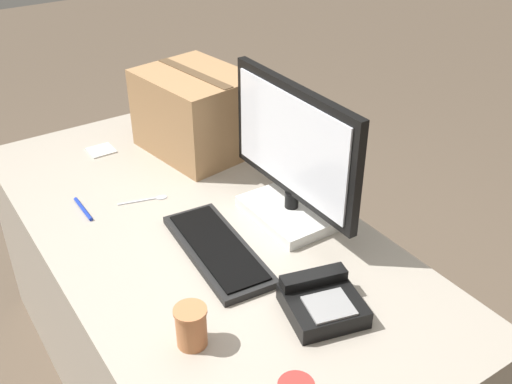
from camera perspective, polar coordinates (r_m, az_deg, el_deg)
The scene contains 9 objects.
office_desk at distance 2.12m, azimuth -5.14°, elevation -11.54°, with size 1.80×0.90×0.76m.
monitor at distance 1.82m, azimuth 3.51°, elevation 2.83°, with size 0.57×0.23×0.44m.
keyboard at distance 1.76m, azimuth -3.69°, elevation -5.45°, with size 0.46×0.21×0.03m.
desk_phone at distance 1.56m, azimuth 6.30°, elevation -10.38°, with size 0.22×0.23×0.08m.
paper_cup_left at distance 1.46m, azimuth -6.19°, elevation -12.60°, with size 0.08×0.08×0.11m.
spoon at distance 2.03m, azimuth -9.92°, elevation -0.65°, with size 0.06×0.16×0.00m.
cardboard_box at distance 2.26m, azimuth -5.72°, elevation 7.59°, with size 0.45×0.38×0.31m.
pen_marker at distance 2.02m, azimuth -16.14°, elevation -1.55°, with size 0.15×0.01×0.01m.
sticky_note_pad at distance 2.37m, azimuth -14.53°, elevation 3.86°, with size 0.09×0.09×0.01m.
Camera 1 is at (1.38, -0.70, 1.83)m, focal length 42.00 mm.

